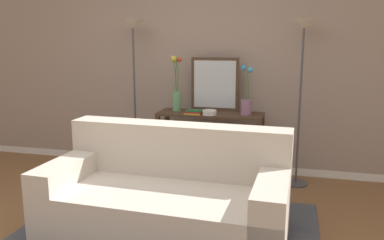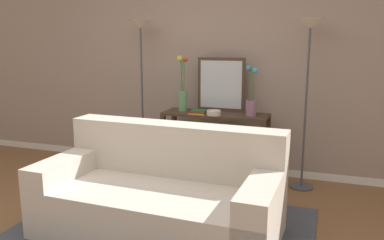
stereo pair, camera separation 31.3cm
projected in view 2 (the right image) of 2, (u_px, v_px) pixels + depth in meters
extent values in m
cube|color=white|center=(204.00, 162.00, 5.12)|extent=(12.00, 0.15, 0.09)
cube|color=gray|center=(204.00, 58.00, 4.85)|extent=(12.00, 0.14, 2.58)
cube|color=#474C56|center=(154.00, 239.00, 3.23)|extent=(2.49, 2.07, 0.01)
cube|color=beige|center=(158.00, 211.00, 3.28)|extent=(2.00, 1.03, 0.42)
cube|color=beige|center=(175.00, 149.00, 3.51)|extent=(1.98, 0.32, 0.46)
cube|color=beige|center=(72.00, 187.00, 3.56)|extent=(0.27, 0.97, 0.60)
cube|color=beige|center=(262.00, 217.00, 2.96)|extent=(0.27, 0.97, 0.60)
cube|color=#473323|center=(215.00, 114.00, 4.51)|extent=(1.21, 0.40, 0.03)
cube|color=#473323|center=(215.00, 166.00, 4.64)|extent=(1.11, 0.34, 0.01)
cube|color=#473323|center=(163.00, 147.00, 4.62)|extent=(0.05, 0.05, 0.75)
cube|color=#473323|center=(262.00, 156.00, 4.24)|extent=(0.05, 0.05, 0.75)
cube|color=#473323|center=(174.00, 140.00, 4.94)|extent=(0.05, 0.05, 0.75)
cube|color=#473323|center=(267.00, 148.00, 4.56)|extent=(0.05, 0.05, 0.75)
cylinder|color=#4C4C51|center=(144.00, 168.00, 5.00)|extent=(0.26, 0.26, 0.02)
cylinder|color=#4C4C51|center=(142.00, 100.00, 4.82)|extent=(0.02, 0.02, 1.71)
cone|color=silver|center=(140.00, 24.00, 4.64)|extent=(0.28, 0.28, 0.10)
cylinder|color=#4C4C51|center=(301.00, 186.00, 4.37)|extent=(0.26, 0.26, 0.02)
cylinder|color=#4C4C51|center=(306.00, 110.00, 4.20)|extent=(0.02, 0.02, 1.70)
cone|color=silver|center=(311.00, 23.00, 4.02)|extent=(0.28, 0.28, 0.10)
cube|color=#473323|center=(221.00, 84.00, 4.60)|extent=(0.56, 0.02, 0.62)
cube|color=silver|center=(221.00, 85.00, 4.59)|extent=(0.49, 0.01, 0.55)
cylinder|color=#669E6B|center=(183.00, 101.00, 4.65)|extent=(0.11, 0.11, 0.23)
cylinder|color=#3D7538|center=(182.00, 75.00, 4.61)|extent=(0.03, 0.04, 0.38)
sphere|color=#6B31E8|center=(181.00, 58.00, 4.58)|extent=(0.05, 0.05, 0.05)
cylinder|color=#3D7538|center=(184.00, 76.00, 4.60)|extent=(0.03, 0.05, 0.36)
sphere|color=red|center=(186.00, 60.00, 4.57)|extent=(0.05, 0.05, 0.05)
cylinder|color=#3D7538|center=(182.00, 75.00, 4.59)|extent=(0.04, 0.04, 0.38)
sphere|color=gold|center=(180.00, 59.00, 4.54)|extent=(0.07, 0.07, 0.07)
cylinder|color=gray|center=(251.00, 108.00, 4.34)|extent=(0.12, 0.12, 0.17)
cylinder|color=#3D7538|center=(250.00, 85.00, 4.29)|extent=(0.02, 0.03, 0.35)
sphere|color=#4D78E6|center=(249.00, 68.00, 4.25)|extent=(0.05, 0.05, 0.05)
cylinder|color=#3D7538|center=(250.00, 84.00, 4.29)|extent=(0.02, 0.05, 0.35)
sphere|color=#2594C3|center=(249.00, 68.00, 4.26)|extent=(0.06, 0.06, 0.06)
cylinder|color=#3D7538|center=(253.00, 85.00, 4.28)|extent=(0.02, 0.05, 0.33)
sphere|color=#41A9D6|center=(255.00, 70.00, 4.24)|extent=(0.06, 0.06, 0.06)
cylinder|color=silver|center=(214.00, 113.00, 4.38)|extent=(0.16, 0.16, 0.04)
torus|color=silver|center=(214.00, 111.00, 4.38)|extent=(0.16, 0.16, 0.01)
cube|color=gold|center=(198.00, 113.00, 4.44)|extent=(0.20, 0.13, 0.02)
cube|color=maroon|center=(198.00, 112.00, 4.43)|extent=(0.18, 0.11, 0.01)
cube|color=#236033|center=(199.00, 111.00, 4.43)|extent=(0.17, 0.11, 0.02)
cube|color=#1E7075|center=(177.00, 170.00, 4.81)|extent=(0.04, 0.17, 0.10)
cube|color=#B77F33|center=(180.00, 170.00, 4.80)|extent=(0.03, 0.14, 0.10)
cube|color=#6B3360|center=(183.00, 170.00, 4.79)|extent=(0.04, 0.16, 0.10)
cube|color=gold|center=(187.00, 170.00, 4.77)|extent=(0.06, 0.15, 0.12)
cube|color=slate|center=(191.00, 172.00, 4.75)|extent=(0.06, 0.16, 0.10)
cube|color=#2D2D33|center=(196.00, 172.00, 4.73)|extent=(0.06, 0.16, 0.10)
cube|color=#236033|center=(201.00, 172.00, 4.71)|extent=(0.06, 0.13, 0.12)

